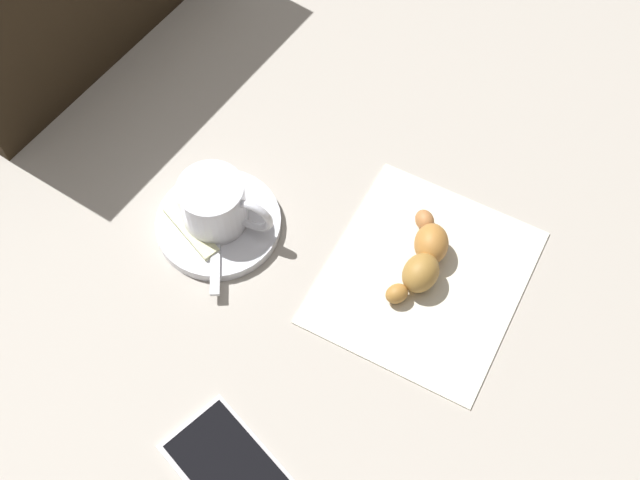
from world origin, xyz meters
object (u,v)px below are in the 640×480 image
(sugar_packet, at_px, (191,230))
(napkin, at_px, (425,276))
(croissant, at_px, (424,257))
(teaspoon, at_px, (216,212))
(saucer, at_px, (219,223))
(espresso_cup, at_px, (215,204))

(sugar_packet, bearing_deg, napkin, 39.76)
(croissant, bearing_deg, teaspoon, -173.87)
(napkin, relative_size, croissant, 1.78)
(napkin, xyz_separation_m, croissant, (-0.01, 0.01, 0.02))
(sugar_packet, relative_size, napkin, 0.35)
(sugar_packet, distance_m, croissant, 0.22)
(sugar_packet, height_order, napkin, sugar_packet)
(teaspoon, distance_m, sugar_packet, 0.03)
(saucer, distance_m, sugar_packet, 0.03)
(sugar_packet, relative_size, croissant, 0.63)
(teaspoon, bearing_deg, sugar_packet, -117.36)
(saucer, bearing_deg, croissant, 8.03)
(espresso_cup, height_order, croissant, espresso_cup)
(espresso_cup, xyz_separation_m, croissant, (0.20, 0.03, -0.02))
(teaspoon, bearing_deg, napkin, 3.23)
(sugar_packet, bearing_deg, saucer, 78.33)
(teaspoon, relative_size, sugar_packet, 1.80)
(saucer, relative_size, napkin, 0.61)
(croissant, bearing_deg, espresso_cup, -172.41)
(saucer, xyz_separation_m, espresso_cup, (-0.00, 0.00, 0.03))
(saucer, xyz_separation_m, napkin, (0.20, 0.02, -0.00))
(saucer, height_order, teaspoon, teaspoon)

